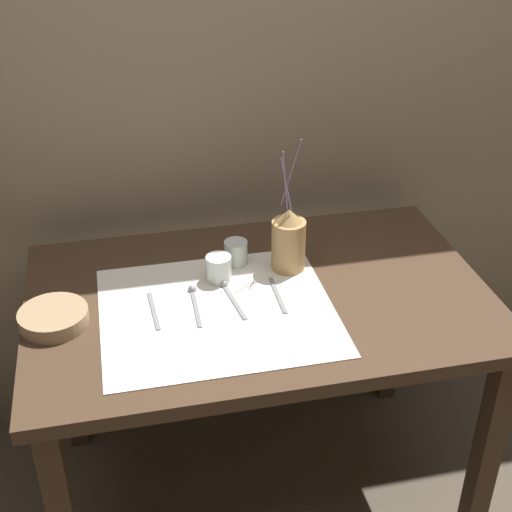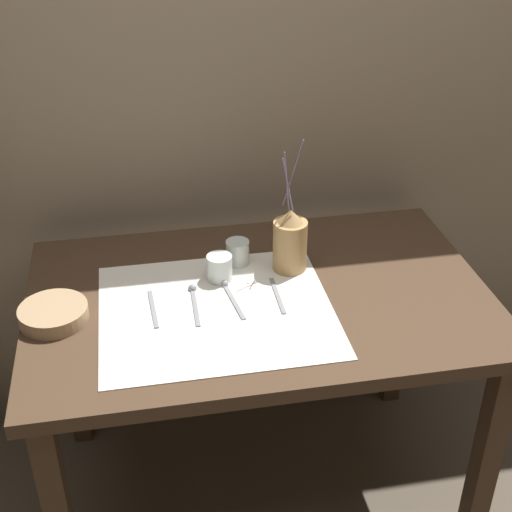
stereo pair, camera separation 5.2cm
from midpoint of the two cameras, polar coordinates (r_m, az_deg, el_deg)
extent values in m
plane|color=brown|center=(2.47, 0.85, -17.94)|extent=(12.00, 12.00, 0.00)
cube|color=gray|center=(2.23, -1.57, 13.69)|extent=(7.00, 0.06, 2.40)
cube|color=#422D1E|center=(1.97, 1.02, -3.48)|extent=(1.26, 0.80, 0.04)
cube|color=#422D1E|center=(2.15, 18.55, -15.31)|extent=(0.06, 0.06, 0.73)
cube|color=#422D1E|center=(2.45, -14.03, -7.72)|extent=(0.06, 0.06, 0.73)
cube|color=#422D1E|center=(2.61, 11.86, -4.88)|extent=(0.06, 0.06, 0.73)
cube|color=white|center=(1.89, -2.41, -4.35)|extent=(0.61, 0.53, 0.00)
cylinder|color=#A87F4C|center=(2.03, 3.47, 0.80)|extent=(0.10, 0.10, 0.15)
cone|color=#A87F4C|center=(1.98, 3.55, 3.19)|extent=(0.07, 0.07, 0.04)
cylinder|color=slate|center=(1.94, 3.34, 5.69)|extent=(0.03, 0.03, 0.15)
cylinder|color=slate|center=(1.92, 3.27, 5.92)|extent=(0.02, 0.01, 0.18)
cylinder|color=slate|center=(1.94, 3.74, 6.60)|extent=(0.05, 0.03, 0.20)
cylinder|color=#9E7F5B|center=(1.91, -15.14, -4.50)|extent=(0.18, 0.18, 0.04)
cylinder|color=silver|center=(1.99, -2.18, -0.96)|extent=(0.07, 0.07, 0.08)
cylinder|color=silver|center=(2.07, -0.76, 0.30)|extent=(0.07, 0.07, 0.07)
cube|color=gray|center=(1.90, -7.45, -4.22)|extent=(0.02, 0.17, 0.00)
cube|color=gray|center=(1.90, -4.09, -4.10)|extent=(0.02, 0.17, 0.00)
sphere|color=gray|center=(1.97, -4.35, -2.59)|extent=(0.02, 0.02, 0.02)
cube|color=gray|center=(1.92, -1.00, -3.65)|extent=(0.04, 0.17, 0.00)
sphere|color=gray|center=(1.98, -1.79, -2.24)|extent=(0.02, 0.02, 0.02)
cube|color=gray|center=(1.94, 2.52, -3.18)|extent=(0.01, 0.17, 0.00)
camera|label=1|loc=(0.03, -89.21, 0.48)|focal=50.00mm
camera|label=2|loc=(0.03, 90.79, -0.48)|focal=50.00mm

